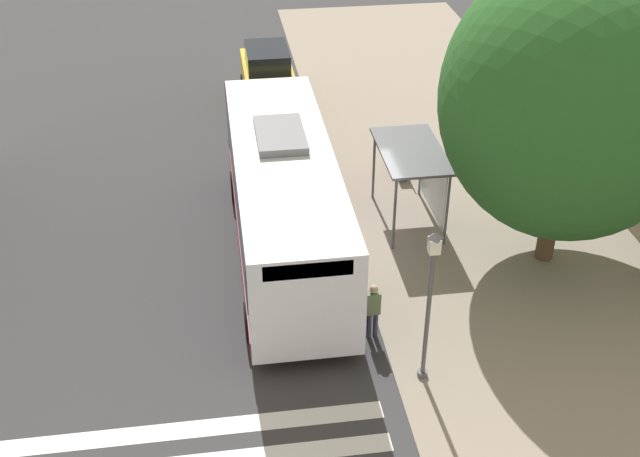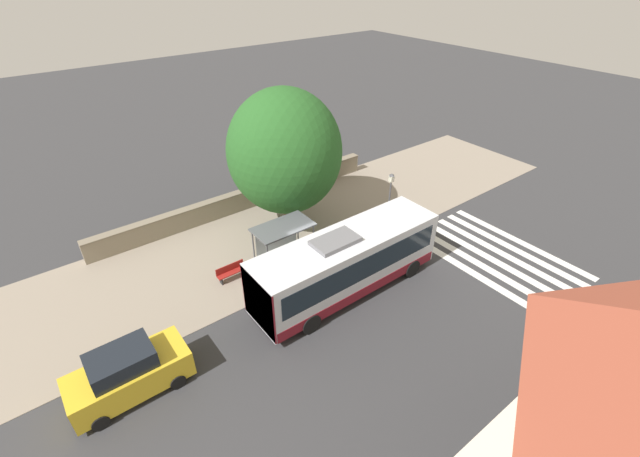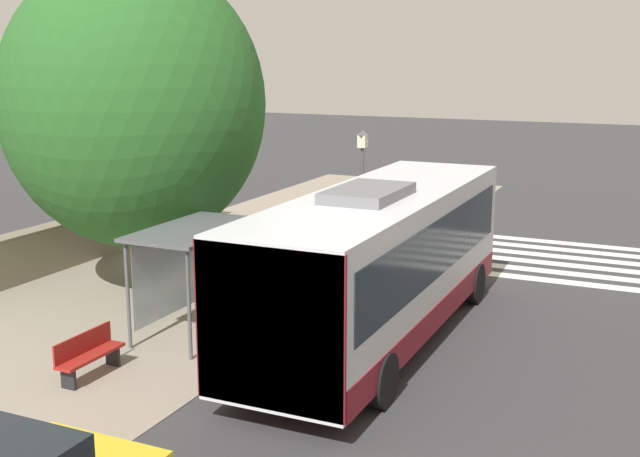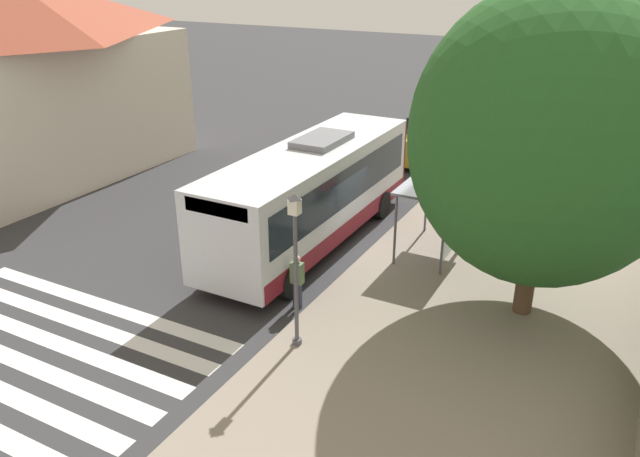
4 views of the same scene
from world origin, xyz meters
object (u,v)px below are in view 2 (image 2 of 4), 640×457
(street_lamp_near, at_px, (389,198))
(shade_tree, at_px, (285,152))
(pedestrian, at_px, (379,234))
(parked_car_behind_bus, at_px, (128,373))
(bench, at_px, (231,272))
(bus_shelter, at_px, (282,231))
(bus, at_px, (346,262))

(street_lamp_near, relative_size, shade_tree, 0.47)
(pedestrian, height_order, shade_tree, shade_tree)
(pedestrian, relative_size, parked_car_behind_bus, 0.35)
(bench, height_order, shade_tree, shade_tree)
(bus_shelter, xyz_separation_m, shade_tree, (-3.23, 2.47, 2.83))
(bus_shelter, distance_m, bench, 3.42)
(shade_tree, bearing_deg, pedestrian, 25.99)
(street_lamp_near, height_order, shade_tree, shade_tree)
(shade_tree, height_order, parked_car_behind_bus, shade_tree)
(street_lamp_near, xyz_separation_m, shade_tree, (-4.61, -4.24, 2.47))
(bus, relative_size, parked_car_behind_bus, 2.25)
(bench, relative_size, parked_car_behind_bus, 0.35)
(parked_car_behind_bus, bearing_deg, pedestrian, 94.92)
(shade_tree, bearing_deg, bus_shelter, -37.48)
(pedestrian, bearing_deg, shade_tree, -154.01)
(bench, xyz_separation_m, parked_car_behind_bus, (3.87, -6.32, 0.58))
(pedestrian, bearing_deg, bench, -107.81)
(bus_shelter, xyz_separation_m, parked_car_behind_bus, (3.52, -9.34, -0.97))
(bus, xyz_separation_m, parked_car_behind_bus, (-0.46, -10.55, -0.75))
(bus, bearing_deg, bench, -135.70)
(street_lamp_near, height_order, parked_car_behind_bus, street_lamp_near)
(bus, bearing_deg, parked_car_behind_bus, -92.52)
(bus, xyz_separation_m, shade_tree, (-7.21, 1.26, 3.04))
(bus_shelter, bearing_deg, shade_tree, 142.52)
(pedestrian, relative_size, street_lamp_near, 0.39)
(bus, xyz_separation_m, street_lamp_near, (-2.59, 5.51, 0.58))
(bench, bearing_deg, parked_car_behind_bus, -58.49)
(pedestrian, bearing_deg, street_lamp_near, 119.49)
(bus, height_order, bench, bus)
(street_lamp_near, bearing_deg, pedestrian, -60.51)
(bench, xyz_separation_m, street_lamp_near, (1.74, 9.74, 1.91))
(street_lamp_near, bearing_deg, bench, -100.15)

